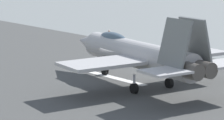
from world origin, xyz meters
The scene contains 5 objects.
ground_plane centered at (0.00, 0.00, 0.00)m, with size 400.00×400.00×0.00m, color slate.
runway_strip centered at (-0.02, 0.00, 0.01)m, with size 240.00×26.00×0.02m.
fighter_jet centered at (-2.57, 0.45, 2.49)m, with size 17.23×13.72×5.69m.
crew_person centered at (13.96, -10.51, 0.84)m, with size 0.65×0.43×1.68m.
marker_cone_mid centered at (4.01, -13.11, 0.28)m, with size 0.44×0.44×0.55m, color orange.
Camera 1 is at (-33.24, 28.68, 9.78)m, focal length 89.68 mm.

